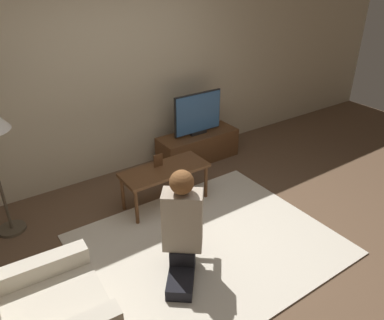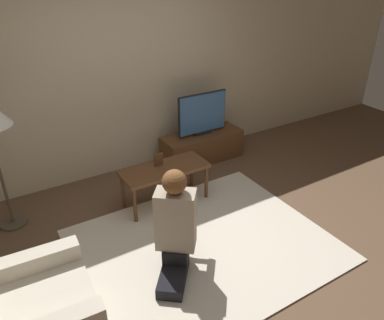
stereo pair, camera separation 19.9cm
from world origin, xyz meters
The scene contains 8 objects.
ground_plane centered at (0.00, 0.00, 0.00)m, with size 10.00×10.00×0.00m, color brown.
wall_back centered at (0.00, 1.93, 1.30)m, with size 10.00×0.06×2.60m.
rug centered at (0.00, 0.00, 0.01)m, with size 2.39×1.96×0.02m.
tv_stand centered at (0.97, 1.56, 0.20)m, with size 1.14×0.41×0.40m.
tv centered at (0.97, 1.56, 0.69)m, with size 0.73×0.08×0.58m.
coffee_table centered at (0.03, 0.87, 0.41)m, with size 0.98×0.42×0.46m.
person_kneeling centered at (-0.39, -0.13, 0.52)m, with size 0.70×0.79×1.02m.
picture_frame centered at (0.00, 0.95, 0.54)m, with size 0.11×0.01×0.15m.
Camera 1 is at (-1.78, -2.29, 2.49)m, focal length 35.00 mm.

